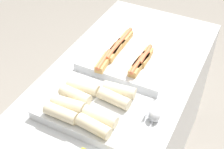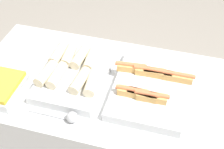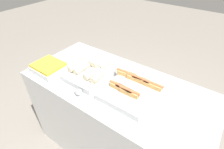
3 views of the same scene
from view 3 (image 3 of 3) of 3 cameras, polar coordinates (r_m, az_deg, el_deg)
ground_plane at (r=2.18m, az=0.98°, el=-22.22°), size 12.00×12.00×0.00m
counter at (r=1.80m, az=1.14°, el=-14.57°), size 1.60×0.76×0.93m
tray_hotdogs at (r=1.38m, az=6.77°, el=-4.36°), size 0.42×0.48×0.10m
tray_wraps at (r=1.56m, az=-6.25°, el=1.63°), size 0.33×0.48×0.11m
tray_side_front at (r=1.69m, az=-19.91°, el=2.22°), size 0.27×0.24×0.07m
serving_spoon_near at (r=1.38m, az=-11.24°, el=-5.53°), size 0.26×0.06×0.06m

